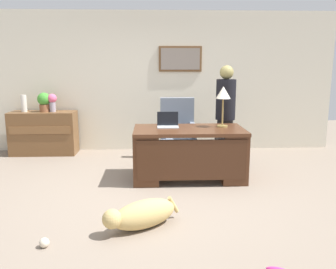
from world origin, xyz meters
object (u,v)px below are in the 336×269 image
object	(u,v)px
desk	(189,152)
armchair	(178,133)
laptop	(168,123)
credenza	(44,133)
dog_lying	(141,214)
person_standing	(225,116)
dog_toy_ball	(44,243)
vase_empty	(24,103)
potted_plant	(44,101)
desk_lamp	(223,95)
vase_with_flowers	(52,101)

from	to	relation	value
desk	armchair	distance (m)	1.05
armchair	laptop	world-z (taller)	armchair
credenza	dog_lying	size ratio (longest dim) A/B	1.50
dog_lying	laptop	xyz separation A→B (m)	(0.35, 1.78, 0.67)
desk	credenza	xyz separation A→B (m)	(-2.61, 1.62, -0.00)
person_standing	desk	bearing A→B (deg)	-136.42
dog_toy_ball	laptop	bearing A→B (deg)	59.49
vase_empty	potted_plant	distance (m)	0.38
laptop	desk_lamp	xyz separation A→B (m)	(0.82, -0.03, 0.42)
credenza	potted_plant	size ratio (longest dim) A/B	3.38
armchair	person_standing	world-z (taller)	person_standing
armchair	vase_empty	bearing A→B (deg)	168.50
dog_lying	armchair	bearing A→B (deg)	77.99
person_standing	laptop	world-z (taller)	person_standing
vase_empty	laptop	bearing A→B (deg)	-28.96
dog_lying	laptop	size ratio (longest dim) A/B	2.54
person_standing	dog_lying	bearing A→B (deg)	-120.51
credenza	vase_empty	bearing A→B (deg)	179.78
person_standing	laptop	distance (m)	1.07
laptop	potted_plant	xyz separation A→B (m)	(-2.26, 1.46, 0.19)
person_standing	dog_toy_ball	xyz separation A→B (m)	(-2.23, -2.60, -0.82)
vase_with_flowers	dog_toy_ball	distance (m)	3.82
person_standing	vase_with_flowers	xyz separation A→B (m)	(-3.08, 1.00, 0.15)
laptop	dog_toy_ball	size ratio (longest dim) A/B	3.37
person_standing	dog_lying	xyz separation A→B (m)	(-1.32, -2.24, -0.71)
desk	dog_lying	size ratio (longest dim) A/B	2.00
desk_lamp	potted_plant	world-z (taller)	desk_lamp
dog_lying	vase_empty	distance (m)	4.05
credenza	armchair	xyz separation A→B (m)	(2.52, -0.58, 0.08)
desk_lamp	vase_with_flowers	bearing A→B (deg)	153.11
desk	desk_lamp	size ratio (longest dim) A/B	2.67
desk	credenza	bearing A→B (deg)	148.17
dog_lying	potted_plant	bearing A→B (deg)	120.48
vase_with_flowers	vase_empty	bearing A→B (deg)	180.00
desk_lamp	potted_plant	bearing A→B (deg)	154.26
vase_with_flowers	dog_toy_ball	xyz separation A→B (m)	(0.85, -3.60, -0.97)
person_standing	laptop	size ratio (longest dim) A/B	5.25
credenza	laptop	size ratio (longest dim) A/B	3.80
credenza	laptop	xyz separation A→B (m)	(2.31, -1.46, 0.42)
person_standing	desk_lamp	size ratio (longest dim) A/B	2.75
person_standing	laptop	bearing A→B (deg)	-154.54
dog_lying	desk	bearing A→B (deg)	67.66
vase_with_flowers	desk	bearing A→B (deg)	-33.88
vase_with_flowers	laptop	bearing A→B (deg)	-34.68
desk	armchair	world-z (taller)	armchair
credenza	person_standing	xyz separation A→B (m)	(3.27, -1.00, 0.46)
dog_lying	desk_lamp	size ratio (longest dim) A/B	1.33
desk_lamp	desk	bearing A→B (deg)	-165.12
desk	vase_with_flowers	size ratio (longest dim) A/B	4.84
vase_empty	dog_toy_ball	bearing A→B (deg)	-69.10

